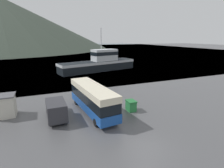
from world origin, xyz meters
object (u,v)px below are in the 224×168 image
at_px(fishing_boat, 99,63).
at_px(dock_kiosk, 5,106).
at_px(tour_bus, 93,98).
at_px(delivery_van, 56,109).
at_px(storage_bin, 131,105).

distance_m(fishing_boat, dock_kiosk, 31.13).
height_order(tour_bus, dock_kiosk, tour_bus).
height_order(delivery_van, storage_bin, delivery_van).
xyz_separation_m(delivery_van, storage_bin, (9.14, -1.26, -0.51)).
xyz_separation_m(storage_bin, dock_kiosk, (-14.72, 4.17, 0.64)).
xyz_separation_m(tour_bus, storage_bin, (4.70, -1.38, -1.23)).
xyz_separation_m(tour_bus, delivery_van, (-4.44, -0.12, -0.72)).
relative_size(tour_bus, storage_bin, 7.21).
height_order(delivery_van, fishing_boat, fishing_boat).
relative_size(tour_bus, dock_kiosk, 3.90).
xyz_separation_m(delivery_van, fishing_boat, (14.11, 27.01, 0.96)).
bearing_deg(fishing_boat, dock_kiosk, 127.56).
bearing_deg(dock_kiosk, storage_bin, -15.81).
bearing_deg(fishing_boat, tour_bus, 147.03).
bearing_deg(storage_bin, tour_bus, 163.68).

